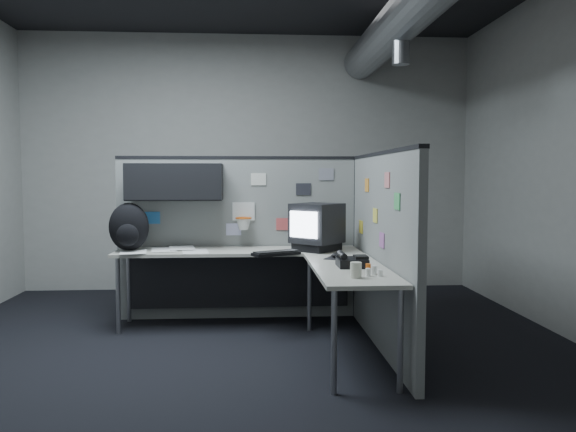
{
  "coord_description": "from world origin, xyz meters",
  "views": [
    {
      "loc": [
        0.02,
        -4.34,
        1.42
      ],
      "look_at": [
        0.33,
        0.35,
        1.1
      ],
      "focal_mm": 35.0,
      "sensor_mm": 36.0,
      "label": 1
    }
  ],
  "objects": [
    {
      "name": "room",
      "position": [
        0.56,
        0.0,
        2.1
      ],
      "size": [
        5.62,
        5.62,
        3.22
      ],
      "color": "black",
      "rests_on": "ground"
    },
    {
      "name": "partition_back",
      "position": [
        -0.25,
        1.23,
        1.0
      ],
      "size": [
        2.44,
        0.42,
        1.63
      ],
      "color": "slate",
      "rests_on": "ground"
    },
    {
      "name": "partition_right",
      "position": [
        1.1,
        0.22,
        0.82
      ],
      "size": [
        0.07,
        2.23,
        1.63
      ],
      "color": "slate",
      "rests_on": "ground"
    },
    {
      "name": "desk",
      "position": [
        0.15,
        0.7,
        0.61
      ],
      "size": [
        2.31,
        2.11,
        0.73
      ],
      "color": "#B3B1A2",
      "rests_on": "ground"
    },
    {
      "name": "monitor",
      "position": [
        0.64,
        0.88,
        0.96
      ],
      "size": [
        0.55,
        0.55,
        0.45
      ],
      "rotation": [
        0.0,
        0.0,
        0.04
      ],
      "color": "black",
      "rests_on": "desk"
    },
    {
      "name": "keyboard",
      "position": [
        0.24,
        0.6,
        0.75
      ],
      "size": [
        0.45,
        0.33,
        0.04
      ],
      "rotation": [
        0.0,
        0.0,
        -0.33
      ],
      "color": "black",
      "rests_on": "desk"
    },
    {
      "name": "mouse",
      "position": [
        0.75,
        0.36,
        0.75
      ],
      "size": [
        0.25,
        0.26,
        0.05
      ],
      "rotation": [
        0.0,
        0.0,
        0.32
      ],
      "color": "black",
      "rests_on": "desk"
    },
    {
      "name": "phone",
      "position": [
        0.8,
        -0.09,
        0.77
      ],
      "size": [
        0.23,
        0.25,
        0.12
      ],
      "rotation": [
        0.0,
        0.0,
        -0.17
      ],
      "color": "black",
      "rests_on": "desk"
    },
    {
      "name": "bottles",
      "position": [
        0.88,
        -0.46,
        0.76
      ],
      "size": [
        0.12,
        0.14,
        0.07
      ],
      "rotation": [
        0.0,
        0.0,
        0.08
      ],
      "color": "silver",
      "rests_on": "desk"
    },
    {
      "name": "cup",
      "position": [
        0.74,
        -0.56,
        0.78
      ],
      "size": [
        0.1,
        0.1,
        0.11
      ],
      "primitive_type": "cylinder",
      "rotation": [
        0.0,
        0.0,
        -0.3
      ],
      "color": "beige",
      "rests_on": "desk"
    },
    {
      "name": "papers",
      "position": [
        -0.75,
        0.95,
        0.74
      ],
      "size": [
        0.84,
        0.6,
        0.01
      ],
      "rotation": [
        0.0,
        0.0,
        0.16
      ],
      "color": "white",
      "rests_on": "desk"
    },
    {
      "name": "backpack",
      "position": [
        -1.12,
        0.96,
        0.95
      ],
      "size": [
        0.42,
        0.4,
        0.45
      ],
      "rotation": [
        0.0,
        0.0,
        -0.22
      ],
      "color": "black",
      "rests_on": "desk"
    }
  ]
}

